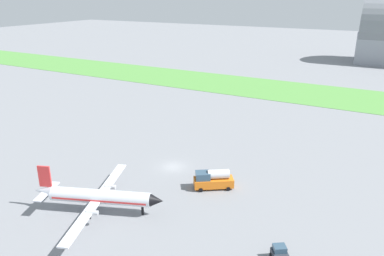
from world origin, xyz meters
The scene contains 4 objects.
ground_plane centered at (0.00, 0.00, 0.00)m, with size 600.00×600.00×0.00m, color gray.
grass_taxiway_strip centered at (0.00, 67.31, 0.04)m, with size 360.00×28.00×0.08m, color #549342.
airplane_foreground_turboprop centered at (-1.75, -18.17, 2.52)m, with size 19.03×21.97×6.89m.
fuel_truck_midfield centered at (10.03, -3.65, 1.58)m, with size 6.73×5.63×3.29m.
Camera 1 is at (33.58, -53.89, 30.65)m, focal length 35.09 mm.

